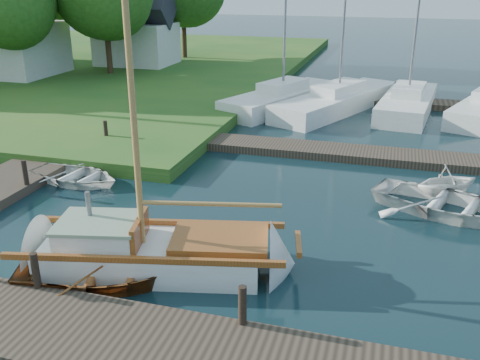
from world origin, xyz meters
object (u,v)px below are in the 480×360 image
(mooring_post_1, at_px, (36,270))
(marina_boat_2, at_px, (408,101))
(mooring_post_5, at_px, (106,131))
(house_c, at_px, (136,34))
(tender_d, at_px, (448,179))
(house_a, at_px, (6,34))
(marina_boat_0, at_px, (283,97))
(dinghy, at_px, (105,266))
(mooring_post_4, at_px, (25,172))
(tender_c, at_px, (446,200))
(marina_boat_1, at_px, (339,99))
(sailboat, at_px, (159,255))
(tender_a, at_px, (75,173))
(mooring_post_2, at_px, (242,305))

(mooring_post_1, height_order, marina_boat_2, marina_boat_2)
(mooring_post_5, xyz_separation_m, house_c, (-7.00, 17.00, 1.88))
(tender_d, bearing_deg, house_a, 29.94)
(marina_boat_0, relative_size, marina_boat_2, 1.02)
(mooring_post_5, distance_m, dinghy, 10.28)
(mooring_post_4, xyz_separation_m, marina_boat_2, (11.53, 14.39, -0.13))
(tender_c, distance_m, marina_boat_1, 12.69)
(sailboat, height_order, tender_a, sailboat)
(sailboat, relative_size, house_c, 1.86)
(tender_a, height_order, marina_boat_2, marina_boat_2)
(mooring_post_5, relative_size, house_a, 0.13)
(tender_d, height_order, marina_boat_1, marina_boat_1)
(mooring_post_1, bearing_deg, mooring_post_5, 111.80)
(marina_boat_0, bearing_deg, mooring_post_4, -178.78)
(mooring_post_4, bearing_deg, tender_d, 15.38)
(tender_d, distance_m, marina_boat_1, 11.42)
(mooring_post_4, height_order, house_a, house_a)
(house_a, bearing_deg, marina_boat_0, -7.11)
(tender_a, height_order, tender_d, tender_d)
(mooring_post_4, height_order, marina_boat_0, marina_boat_0)
(tender_c, height_order, marina_boat_2, marina_boat_2)
(tender_c, height_order, marina_boat_1, marina_boat_1)
(marina_boat_0, xyz_separation_m, house_a, (-18.33, 2.29, 2.40))
(sailboat, relative_size, marina_boat_1, 0.89)
(marina_boat_0, relative_size, house_c, 2.02)
(tender_d, bearing_deg, house_c, 12.68)
(tender_c, distance_m, tender_d, 1.43)
(mooring_post_2, distance_m, marina_boat_1, 18.98)
(marina_boat_1, xyz_separation_m, house_a, (-21.16, 2.03, 2.40))
(marina_boat_2, bearing_deg, mooring_post_5, 136.11)
(mooring_post_2, bearing_deg, marina_boat_0, 99.63)
(tender_c, relative_size, house_a, 0.66)
(mooring_post_4, bearing_deg, tender_c, 9.36)
(mooring_post_1, relative_size, marina_boat_2, 0.08)
(marina_boat_1, bearing_deg, mooring_post_5, 161.41)
(mooring_post_1, xyz_separation_m, mooring_post_5, (-4.00, 10.00, 0.00))
(marina_boat_0, height_order, house_a, marina_boat_0)
(mooring_post_4, distance_m, marina_boat_2, 18.44)
(sailboat, xyz_separation_m, tender_a, (-4.98, 4.34, -0.01))
(mooring_post_1, distance_m, tender_c, 11.12)
(sailboat, xyz_separation_m, marina_boat_1, (2.23, 17.06, 0.22))
(tender_a, bearing_deg, mooring_post_5, 22.45)
(mooring_post_5, distance_m, tender_d, 12.80)
(mooring_post_2, xyz_separation_m, mooring_post_4, (-8.50, 5.00, 0.00))
(tender_a, xyz_separation_m, house_a, (-13.95, 14.75, 2.63))
(sailboat, bearing_deg, mooring_post_1, -147.98)
(mooring_post_1, height_order, tender_a, mooring_post_1)
(mooring_post_4, relative_size, dinghy, 0.21)
(dinghy, bearing_deg, mooring_post_4, 32.90)
(tender_a, height_order, house_c, house_c)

